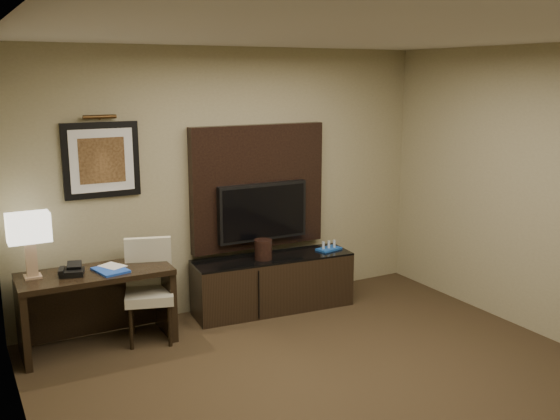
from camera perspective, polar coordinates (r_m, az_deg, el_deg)
floor at (r=4.87m, az=8.33°, el=-17.76°), size 4.50×5.00×0.01m
ceiling at (r=4.23m, az=9.50°, el=15.85°), size 4.50×5.00×0.01m
wall_back at (r=6.48m, az=-4.63°, el=2.69°), size 4.50×0.01×2.70m
wall_left at (r=3.53m, az=-21.85°, el=-6.37°), size 0.01×5.00×2.70m
desk at (r=5.92m, az=-16.36°, el=-8.69°), size 1.34×0.59×0.71m
credenza at (r=6.57m, az=-0.65°, el=-6.70°), size 1.71×0.61×0.58m
tv_wall_panel at (r=6.56m, az=-2.01°, el=2.14°), size 1.50×0.12×1.30m
tv at (r=6.53m, az=-1.60°, el=-0.15°), size 1.00×0.08×0.60m
artwork at (r=6.01m, az=-16.02°, el=4.40°), size 0.70×0.04×0.70m
picture_light at (r=5.93m, az=-16.17°, el=8.19°), size 0.04×0.04×0.30m
desk_chair at (r=5.90m, az=-11.84°, el=-7.57°), size 0.56×0.60×0.89m
table_lamp at (r=5.73m, az=-21.90°, el=-2.88°), size 0.39×0.26×0.60m
desk_phone at (r=5.75m, az=-18.51°, el=-5.20°), size 0.24×0.23×0.10m
blue_folder at (r=5.78m, az=-15.24°, el=-5.32°), size 0.30×0.36×0.02m
book at (r=5.78m, az=-15.76°, el=-4.27°), size 0.16×0.10×0.23m
ice_bucket at (r=6.37m, az=-1.55°, el=-3.62°), size 0.23×0.23×0.20m
minibar_tray at (r=6.74m, az=4.49°, el=-3.26°), size 0.29×0.21×0.09m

